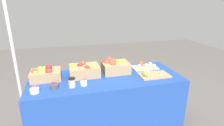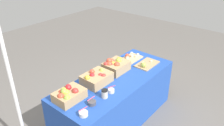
{
  "view_description": "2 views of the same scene",
  "coord_description": "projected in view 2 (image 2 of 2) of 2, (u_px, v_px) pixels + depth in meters",
  "views": [
    {
      "loc": [
        -0.47,
        -2.06,
        1.65
      ],
      "look_at": [
        0.08,
        0.04,
        0.91
      ],
      "focal_mm": 28.86,
      "sensor_mm": 36.0,
      "label": 1
    },
    {
      "loc": [
        -2.08,
        -1.65,
        2.37
      ],
      "look_at": [
        -0.11,
        -0.02,
        1.03
      ],
      "focal_mm": 36.23,
      "sensor_mm": 36.0,
      "label": 2
    }
  ],
  "objects": [
    {
      "name": "table",
      "position": [
        116.0,
        100.0,
        3.28
      ],
      "size": [
        1.9,
        0.76,
        0.74
      ],
      "primitive_type": "cube",
      "color": "#234CAD",
      "rests_on": "ground_plane"
    },
    {
      "name": "apple_crate_left",
      "position": [
        68.0,
        95.0,
        2.63
      ],
      "size": [
        0.35,
        0.25,
        0.17
      ],
      "color": "tan",
      "rests_on": "table"
    },
    {
      "name": "tent_pole",
      "position": [
        12.0,
        86.0,
        2.53
      ],
      "size": [
        0.04,
        0.04,
        1.94
      ],
      "primitive_type": "cylinder",
      "color": "white",
      "rests_on": "ground_plane"
    },
    {
      "name": "apple_crate_middle",
      "position": [
        97.0,
        78.0,
        2.96
      ],
      "size": [
        0.37,
        0.28,
        0.18
      ],
      "color": "tan",
      "rests_on": "table"
    },
    {
      "name": "apple_crate_right",
      "position": [
        115.0,
        65.0,
        3.24
      ],
      "size": [
        0.35,
        0.28,
        0.2
      ],
      "color": "tan",
      "rests_on": "table"
    },
    {
      "name": "cutting_board_back",
      "position": [
        131.0,
        58.0,
        3.61
      ],
      "size": [
        0.36,
        0.23,
        0.09
      ],
      "color": "#D1B284",
      "rests_on": "table"
    },
    {
      "name": "coffee_cup",
      "position": [
        105.0,
        94.0,
        2.69
      ],
      "size": [
        0.08,
        0.08,
        0.11
      ],
      "color": "beige",
      "rests_on": "table"
    },
    {
      "name": "sample_bowl_mid",
      "position": [
        92.0,
        103.0,
        2.58
      ],
      "size": [
        0.1,
        0.1,
        0.09
      ],
      "color": "#4C4C51",
      "rests_on": "table"
    },
    {
      "name": "ground_plane",
      "position": [
        116.0,
        119.0,
        3.45
      ],
      "size": [
        10.0,
        10.0,
        0.0
      ],
      "primitive_type": "plane",
      "color": "slate"
    },
    {
      "name": "sample_bowl_near",
      "position": [
        83.0,
        114.0,
        2.41
      ],
      "size": [
        0.1,
        0.1,
        0.1
      ],
      "color": "silver",
      "rests_on": "table"
    },
    {
      "name": "sample_bowl_far",
      "position": [
        111.0,
        91.0,
        2.79
      ],
      "size": [
        0.08,
        0.09,
        0.1
      ],
      "color": "silver",
      "rests_on": "table"
    },
    {
      "name": "cutting_board_front",
      "position": [
        146.0,
        64.0,
        3.42
      ],
      "size": [
        0.39,
        0.23,
        0.09
      ],
      "color": "tan",
      "rests_on": "table"
    }
  ]
}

